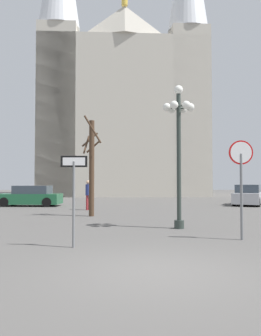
# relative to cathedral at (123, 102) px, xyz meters

# --- Properties ---
(ground_plane) EXTENTS (120.00, 120.00, 0.00)m
(ground_plane) POSITION_rel_cathedral_xyz_m (0.99, -34.93, -11.41)
(ground_plane) COLOR #514F4C
(cathedral) EXTENTS (19.67, 13.23, 36.26)m
(cathedral) POSITION_rel_cathedral_xyz_m (0.00, 0.00, 0.00)
(cathedral) COLOR #BCB5A5
(cathedral) RESTS_ON ground
(stop_sign) EXTENTS (0.72, 0.08, 2.96)m
(stop_sign) POSITION_rel_cathedral_xyz_m (3.81, -31.49, -9.36)
(stop_sign) COLOR slate
(stop_sign) RESTS_ON ground
(one_way_arrow_sign) EXTENTS (0.71, 0.07, 2.41)m
(one_way_arrow_sign) POSITION_rel_cathedral_xyz_m (-1.00, -32.58, -9.83)
(one_way_arrow_sign) COLOR slate
(one_way_arrow_sign) RESTS_ON ground
(street_lamp) EXTENTS (1.17, 1.06, 5.30)m
(street_lamp) POSITION_rel_cathedral_xyz_m (2.32, -29.04, -8.00)
(street_lamp) COLOR #2D3833
(street_lamp) RESTS_ON ground
(bare_tree) EXTENTS (1.06, 1.08, 4.94)m
(bare_tree) POSITION_rel_cathedral_xyz_m (-1.35, -24.63, -8.88)
(bare_tree) COLOR #473323
(bare_tree) RESTS_ON ground
(parked_car_near_green) EXTENTS (4.35, 2.01, 1.42)m
(parked_car_near_green) POSITION_rel_cathedral_xyz_m (-6.27, -17.80, -10.74)
(parked_car_near_green) COLOR #1E5B38
(parked_car_near_green) RESTS_ON ground
(parked_car_far_silver) EXTENTS (3.34, 4.42, 1.47)m
(parked_car_far_silver) POSITION_rel_cathedral_xyz_m (9.18, -16.97, -10.72)
(parked_car_far_silver) COLOR #B7B7BC
(parked_car_far_silver) RESTS_ON ground
(pedestrian_walking) EXTENTS (0.32, 0.32, 1.78)m
(pedestrian_walking) POSITION_rel_cathedral_xyz_m (-1.92, -21.05, -10.33)
(pedestrian_walking) COLOR maroon
(pedestrian_walking) RESTS_ON ground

